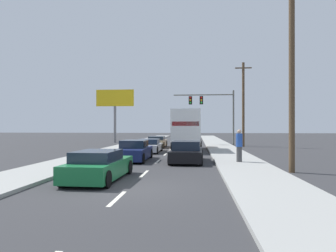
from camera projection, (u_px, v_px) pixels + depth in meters
ground_plane at (175, 145)px, 35.96m from camera, size 140.00×140.00×0.00m
sidewalk_right at (222, 148)px, 30.52m from camera, size 3.00×80.00×0.14m
sidewalk_left at (123, 147)px, 31.44m from camera, size 3.00×80.00×0.14m
lane_markings at (172, 148)px, 31.82m from camera, size 0.14×57.00×0.01m
car_tan at (157, 142)px, 32.64m from camera, size 1.94×4.30×1.19m
car_silver at (149, 146)px, 26.39m from camera, size 1.93×4.50×1.15m
car_navy at (134, 151)px, 19.95m from camera, size 1.88×4.45×1.34m
car_green at (99, 166)px, 12.68m from camera, size 2.00×4.44×1.24m
box_truck at (187, 128)px, 28.35m from camera, size 2.69×7.94×3.67m
car_black at (187, 152)px, 19.12m from camera, size 2.09×4.68×1.33m
traffic_signal_mast at (208, 105)px, 36.31m from camera, size 7.17×0.69×6.51m
utility_pole_near at (292, 68)px, 14.76m from camera, size 1.80×0.28×9.86m
utility_pole_mid at (243, 103)px, 33.63m from camera, size 1.80×0.28×9.28m
roadside_billboard at (115, 104)px, 42.33m from camera, size 5.28×0.36×7.34m
pedestrian_near_corner at (239, 145)px, 18.05m from camera, size 0.38×0.38×1.90m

